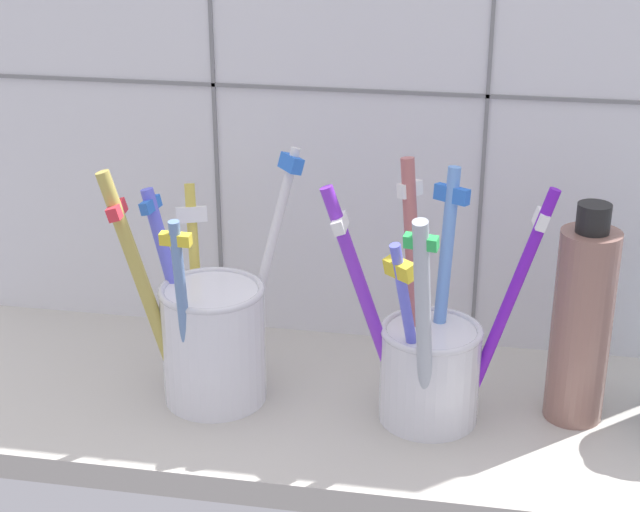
# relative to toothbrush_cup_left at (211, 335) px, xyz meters

# --- Properties ---
(counter_slab) EXTENTS (0.64, 0.22, 0.02)m
(counter_slab) POSITION_rel_toothbrush_cup_left_xyz_m (0.08, 0.01, -0.06)
(counter_slab) COLOR #BCB7AD
(counter_slab) RESTS_ON ground
(tile_wall_back) EXTENTS (0.64, 0.02, 0.45)m
(tile_wall_back) POSITION_rel_toothbrush_cup_left_xyz_m (0.08, 0.13, 0.15)
(tile_wall_back) COLOR white
(tile_wall_back) RESTS_ON ground
(toothbrush_cup_left) EXTENTS (0.13, 0.11, 0.18)m
(toothbrush_cup_left) POSITION_rel_toothbrush_cup_left_xyz_m (0.00, 0.00, 0.00)
(toothbrush_cup_left) COLOR white
(toothbrush_cup_left) RESTS_ON counter_slab
(toothbrush_cup_right) EXTENTS (0.16, 0.10, 0.19)m
(toothbrush_cup_right) POSITION_rel_toothbrush_cup_left_xyz_m (0.16, -0.00, -0.00)
(toothbrush_cup_right) COLOR white
(toothbrush_cup_right) RESTS_ON counter_slab
(soap_bottle) EXTENTS (0.04, 0.04, 0.16)m
(soap_bottle) POSITION_rel_toothbrush_cup_left_xyz_m (0.27, 0.02, 0.02)
(soap_bottle) COLOR #8E655A
(soap_bottle) RESTS_ON counter_slab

